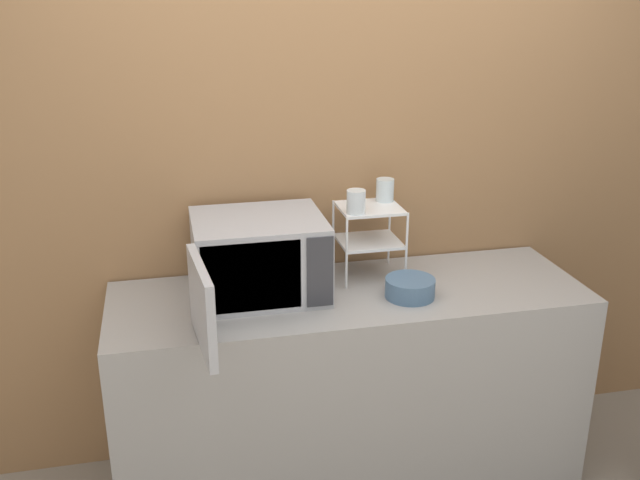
% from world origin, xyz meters
% --- Properties ---
extents(wall_back, '(8.00, 0.06, 2.60)m').
position_xyz_m(wall_back, '(0.00, 0.68, 1.30)').
color(wall_back, '#9E7047').
rests_on(wall_back, ground_plane).
extents(counter, '(1.95, 0.64, 0.90)m').
position_xyz_m(counter, '(0.00, 0.32, 0.45)').
color(counter, '#9E9993').
rests_on(counter, ground_plane).
extents(microwave, '(0.55, 0.84, 0.32)m').
position_xyz_m(microwave, '(-0.37, 0.37, 1.06)').
color(microwave, '#ADADB2').
rests_on(microwave, counter).
extents(dish_rack, '(0.27, 0.24, 0.31)m').
position_xyz_m(dish_rack, '(0.12, 0.48, 1.12)').
color(dish_rack, white).
rests_on(dish_rack, counter).
extents(glass_front_left, '(0.08, 0.08, 0.10)m').
position_xyz_m(glass_front_left, '(0.04, 0.40, 1.25)').
color(glass_front_left, silver).
rests_on(glass_front_left, dish_rack).
extents(glass_back_right, '(0.08, 0.08, 0.10)m').
position_xyz_m(glass_back_right, '(0.21, 0.54, 1.25)').
color(glass_back_right, silver).
rests_on(glass_back_right, dish_rack).
extents(bowl, '(0.20, 0.20, 0.08)m').
position_xyz_m(bowl, '(0.22, 0.22, 0.93)').
color(bowl, slate).
rests_on(bowl, counter).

